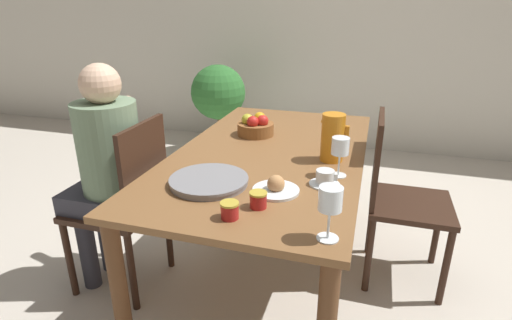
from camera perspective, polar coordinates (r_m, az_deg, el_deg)
The scene contains 16 objects.
ground_plane at distance 2.44m, azimuth 1.81°, elevation -14.90°, with size 20.00×20.00×0.00m, color beige.
wall_back at distance 4.26m, azimuth 10.68°, elevation 19.15°, with size 10.00×0.06×2.60m.
dining_table at distance 2.13m, azimuth 2.01°, elevation -1.13°, with size 0.96×1.73×0.72m.
chair_person_side at distance 2.16m, azimuth -17.92°, elevation -5.69°, with size 0.42×0.42×0.92m.
chair_opposite at distance 2.26m, azimuth 19.53°, elevation -4.75°, with size 0.42×0.42×0.92m.
person_seated at distance 2.12m, azimuth -20.68°, elevation -0.19°, with size 0.39×0.41×1.20m.
red_pitcher at distance 1.97m, azimuth 10.90°, elevation 3.20°, with size 0.14×0.11×0.24m.
wine_glass_water at distance 1.79m, azimuth 11.95°, elevation 1.71°, with size 0.08×0.08×0.18m.
wine_glass_juice at distance 1.30m, azimuth 10.57°, elevation -5.89°, with size 0.08×0.08×0.19m.
teacup_near_person at distance 1.73m, azimuth 9.82°, elevation -2.65°, with size 0.13×0.13×0.07m.
serving_tray at distance 1.73m, azimuth -6.73°, elevation -2.99°, with size 0.34×0.34×0.03m.
bread_plate at distance 1.65m, azimuth 2.86°, elevation -3.92°, with size 0.20×0.20×0.07m.
jam_jar_amber at distance 1.45m, azimuth -3.79°, elevation -7.07°, with size 0.07×0.07×0.06m.
jam_jar_red at distance 1.52m, azimuth 0.32°, elevation -5.59°, with size 0.07×0.07×0.06m.
fruit_bowl at distance 2.35m, azimuth -0.06°, elevation 4.81°, with size 0.21×0.21×0.13m.
potted_plant at distance 4.00m, azimuth -5.40°, elevation 9.06°, with size 0.54×0.54×0.90m.
Camera 1 is at (0.50, -1.90, 1.45)m, focal length 28.00 mm.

